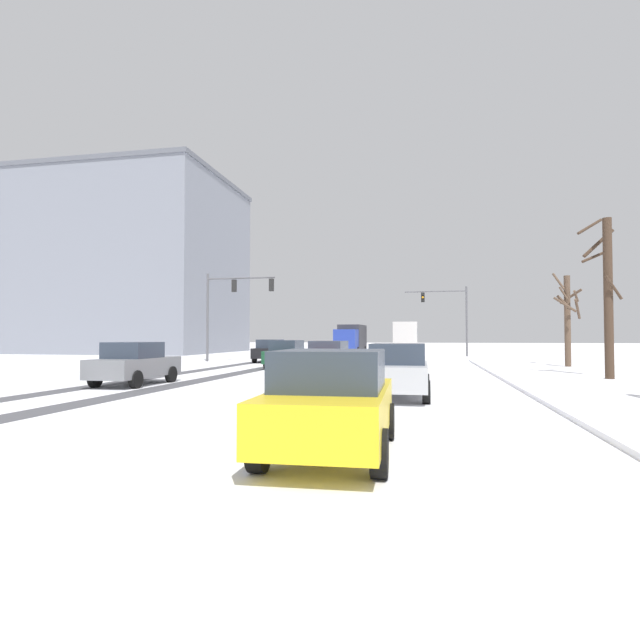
# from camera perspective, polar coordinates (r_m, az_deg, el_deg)

# --- Properties ---
(wheel_track_left_lane) EXTENTS (1.05, 36.92, 0.01)m
(wheel_track_left_lane) POSITION_cam_1_polar(r_m,az_deg,el_deg) (24.60, -10.43, -6.07)
(wheel_track_left_lane) COLOR #4C4C51
(wheel_track_left_lane) RESTS_ON ground
(wheel_track_right_lane) EXTENTS (0.98, 36.92, 0.01)m
(wheel_track_right_lane) POSITION_cam_1_polar(r_m,az_deg,el_deg) (25.78, -16.21, -5.84)
(wheel_track_right_lane) COLOR #4C4C51
(wheel_track_right_lane) RESTS_ON ground
(sidewalk_kerb_right) EXTENTS (4.00, 36.92, 0.12)m
(sidewalk_kerb_right) POSITION_cam_1_polar(r_m,az_deg,el_deg) (21.71, 25.31, -6.34)
(sidewalk_kerb_right) COLOR white
(sidewalk_kerb_right) RESTS_ON ground
(traffic_signal_near_left) EXTENTS (5.28, 0.41, 6.50)m
(traffic_signal_near_left) POSITION_cam_1_polar(r_m,az_deg,el_deg) (38.30, -9.88, 2.34)
(traffic_signal_near_left) COLOR #56565B
(traffic_signal_near_left) RESTS_ON ground
(traffic_signal_far_right) EXTENTS (5.79, 0.41, 6.50)m
(traffic_signal_far_right) POSITION_cam_1_polar(r_m,az_deg,el_deg) (49.68, 14.13, 1.18)
(traffic_signal_far_right) COLOR #56565B
(traffic_signal_far_right) RESTS_ON ground
(car_black_lead) EXTENTS (1.93, 4.15, 1.62)m
(car_black_lead) POSITION_cam_1_polar(r_m,az_deg,el_deg) (36.93, -5.50, -3.41)
(car_black_lead) COLOR black
(car_black_lead) RESTS_ON ground
(car_dark_green_second) EXTENTS (1.97, 4.17, 1.62)m
(car_dark_green_second) POSITION_cam_1_polar(r_m,az_deg,el_deg) (29.94, -3.64, -3.78)
(car_dark_green_second) COLOR #194C2D
(car_dark_green_second) RESTS_ON ground
(car_red_third) EXTENTS (1.98, 4.17, 1.62)m
(car_red_third) POSITION_cam_1_polar(r_m,az_deg,el_deg) (24.95, 1.03, -4.17)
(car_red_third) COLOR red
(car_red_third) RESTS_ON ground
(car_grey_fourth) EXTENTS (1.84, 4.10, 1.62)m
(car_grey_fourth) POSITION_cam_1_polar(r_m,az_deg,el_deg) (20.75, -19.84, -4.53)
(car_grey_fourth) COLOR slate
(car_grey_fourth) RESTS_ON ground
(car_silver_fifth) EXTENTS (1.85, 4.11, 1.62)m
(car_silver_fifth) POSITION_cam_1_polar(r_m,az_deg,el_deg) (15.59, 8.68, -5.55)
(car_silver_fifth) COLOR #B7BABF
(car_silver_fifth) RESTS_ON ground
(car_yellow_cab_sixth) EXTENTS (1.93, 4.15, 1.62)m
(car_yellow_cab_sixth) POSITION_cam_1_polar(r_m,az_deg,el_deg) (8.10, 1.32, -9.02)
(car_yellow_cab_sixth) COLOR yellow
(car_yellow_cab_sixth) RESTS_ON ground
(bus_oncoming) EXTENTS (2.91, 11.07, 3.38)m
(bus_oncoming) POSITION_cam_1_polar(r_m,az_deg,el_deg) (59.33, 9.46, -1.67)
(bus_oncoming) COLOR silver
(bus_oncoming) RESTS_ON ground
(box_truck_delivery) EXTENTS (2.45, 7.45, 3.02)m
(box_truck_delivery) POSITION_cam_1_polar(r_m,az_deg,el_deg) (52.04, 3.46, -2.06)
(box_truck_delivery) COLOR #233899
(box_truck_delivery) RESTS_ON ground
(bare_tree_sidewalk_mid) EXTENTS (1.75, 1.72, 7.23)m
(bare_tree_sidewalk_mid) POSITION_cam_1_polar(r_m,az_deg,el_deg) (25.65, 29.23, 2.65)
(bare_tree_sidewalk_mid) COLOR #423023
(bare_tree_sidewalk_mid) RESTS_ON ground
(bare_tree_sidewalk_far) EXTENTS (1.84, 1.86, 5.79)m
(bare_tree_sidewalk_far) POSITION_cam_1_polar(r_m,az_deg,el_deg) (34.94, 25.76, 0.39)
(bare_tree_sidewalk_far) COLOR brown
(bare_tree_sidewalk_far) RESTS_ON ground
(office_building_far_left_block) EXTENTS (21.52, 18.99, 20.13)m
(office_building_far_left_block) POSITION_cam_1_polar(r_m,az_deg,el_deg) (64.54, -19.56, 5.59)
(office_building_far_left_block) COLOR gray
(office_building_far_left_block) RESTS_ON ground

